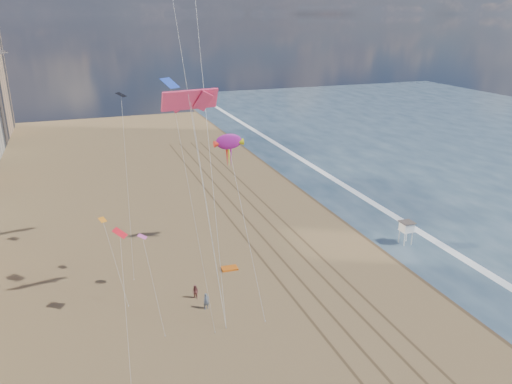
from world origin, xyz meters
TOP-DOWN VIEW (x-y plane):
  - wet_sand at (19.00, 40.00)m, footprint 260.00×260.00m
  - foam at (23.20, 40.00)m, footprint 260.00×260.00m
  - tracks at (2.55, 30.00)m, footprint 7.68×120.00m
  - lifeguard_stand at (18.80, 24.37)m, footprint 1.79×1.79m
  - grounded_kite at (-5.86, 25.60)m, footprint 2.04×1.36m
  - show_kite at (-3.67, 32.23)m, footprint 3.92×9.73m
  - kite_flyer_a at (-10.71, 18.06)m, footprint 0.73×0.56m
  - kite_flyer_b at (-11.33, 20.43)m, footprint 0.99×0.99m
  - parafoils at (-10.88, 22.57)m, footprint 10.54×13.70m
  - small_kites at (-16.08, 24.03)m, footprint 8.76×16.12m

SIDE VIEW (x-z plane):
  - wet_sand at x=19.00m, z-range 0.00..0.00m
  - foam at x=23.20m, z-range 0.00..0.00m
  - tracks at x=2.55m, z-range 0.00..0.01m
  - grounded_kite at x=-5.86m, z-range 0.00..0.22m
  - kite_flyer_b at x=-11.33m, z-range 0.00..1.62m
  - kite_flyer_a at x=-10.71m, z-range 0.00..1.82m
  - lifeguard_stand at x=18.80m, z-range 0.87..4.10m
  - show_kite at x=-3.67m, z-range 2.79..25.82m
  - small_kites at x=-16.08m, z-range 6.86..24.47m
  - parafoils at x=-10.88m, z-range 22.90..36.80m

